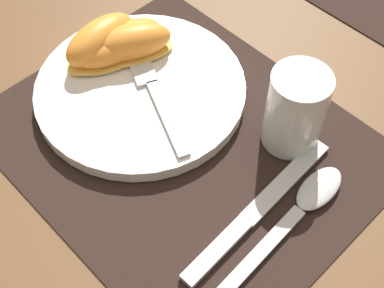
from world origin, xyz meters
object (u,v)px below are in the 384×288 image
(knife, at_px, (256,211))
(citrus_wedge_1, at_px, (118,44))
(juice_glass, at_px, (295,113))
(citrus_wedge_0, at_px, (131,44))
(fork, at_px, (151,89))
(plate, at_px, (140,90))
(spoon, at_px, (304,205))
(citrus_wedge_2, at_px, (101,42))

(knife, bearing_deg, citrus_wedge_1, 171.94)
(juice_glass, xyz_separation_m, citrus_wedge_0, (-0.21, -0.05, -0.01))
(juice_glass, bearing_deg, fork, -153.97)
(juice_glass, xyz_separation_m, citrus_wedge_1, (-0.22, -0.06, -0.01))
(juice_glass, bearing_deg, citrus_wedge_0, -166.29)
(plate, xyz_separation_m, citrus_wedge_1, (-0.06, 0.02, 0.02))
(juice_glass, relative_size, citrus_wedge_1, 0.76)
(juice_glass, bearing_deg, plate, -154.96)
(fork, distance_m, citrus_wedge_1, 0.07)
(citrus_wedge_1, bearing_deg, plate, -15.52)
(citrus_wedge_0, xyz_separation_m, citrus_wedge_1, (-0.01, -0.01, -0.00))
(plate, height_order, knife, plate)
(plate, distance_m, citrus_wedge_0, 0.06)
(spoon, relative_size, fork, 1.11)
(citrus_wedge_2, bearing_deg, knife, -4.66)
(knife, xyz_separation_m, citrus_wedge_1, (-0.26, 0.04, 0.03))
(plate, xyz_separation_m, knife, (0.20, -0.02, -0.01))
(juice_glass, distance_m, citrus_wedge_1, 0.23)
(knife, bearing_deg, fork, 172.50)
(juice_glass, xyz_separation_m, fork, (-0.15, -0.07, -0.03))
(plate, bearing_deg, citrus_wedge_0, 149.76)
(plate, bearing_deg, citrus_wedge_2, 178.91)
(spoon, bearing_deg, juice_glass, 139.59)
(juice_glass, bearing_deg, spoon, -40.41)
(plate, xyz_separation_m, fork, (0.01, 0.00, 0.01))
(plate, distance_m, spoon, 0.24)
(juice_glass, bearing_deg, knife, -68.89)
(spoon, relative_size, citrus_wedge_1, 1.51)
(spoon, xyz_separation_m, fork, (-0.22, -0.02, 0.01))
(plate, xyz_separation_m, citrus_wedge_2, (-0.07, 0.00, 0.03))
(knife, bearing_deg, spoon, 53.28)
(knife, height_order, citrus_wedge_2, citrus_wedge_2)
(fork, bearing_deg, citrus_wedge_1, 170.47)
(juice_glass, xyz_separation_m, citrus_wedge_2, (-0.24, -0.08, -0.01))
(knife, bearing_deg, plate, 174.09)
(citrus_wedge_1, bearing_deg, citrus_wedge_2, -135.47)
(juice_glass, bearing_deg, citrus_wedge_1, -164.55)
(plate, xyz_separation_m, spoon, (0.24, 0.02, -0.00))
(fork, bearing_deg, juice_glass, 26.03)
(citrus_wedge_0, bearing_deg, spoon, -1.39)
(spoon, height_order, fork, fork)
(spoon, relative_size, citrus_wedge_2, 1.81)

